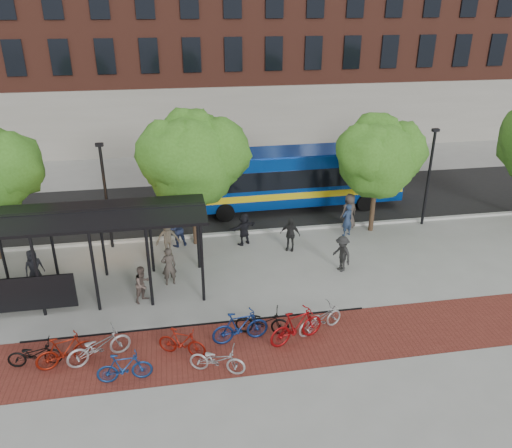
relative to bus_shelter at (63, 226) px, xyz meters
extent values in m
plane|color=#9E9E99|center=(8.13, 0.48, -3.00)|extent=(160.00, 160.00, 0.00)
cube|color=black|center=(8.13, 8.48, -2.99)|extent=(160.00, 8.00, 0.01)
cube|color=#B7B7B2|center=(8.13, 4.48, -2.94)|extent=(160.00, 0.25, 0.12)
cube|color=maroon|center=(6.13, -4.52, -3.00)|extent=(24.00, 3.00, 0.01)
cube|color=black|center=(4.83, -3.62, -3.00)|extent=(12.00, 0.05, 0.95)
cube|color=brown|center=(18.13, 26.48, 7.00)|extent=(55.00, 14.00, 20.00)
cylinder|color=black|center=(-2.87, 1.33, -1.35)|extent=(0.12, 0.12, 3.30)
cylinder|color=black|center=(-0.87, -1.37, -1.35)|extent=(0.12, 0.12, 3.30)
cylinder|color=black|center=(-0.87, 1.33, -1.35)|extent=(0.12, 0.12, 3.30)
cylinder|color=black|center=(1.13, -1.37, -1.35)|extent=(0.12, 0.12, 3.30)
cylinder|color=black|center=(1.13, 1.33, -1.35)|extent=(0.12, 0.12, 3.30)
cylinder|color=black|center=(3.13, -1.37, -1.35)|extent=(0.12, 0.12, 3.30)
cylinder|color=black|center=(3.13, 1.33, -1.35)|extent=(0.12, 0.12, 3.30)
cylinder|color=black|center=(5.13, -1.37, -1.35)|extent=(0.12, 0.12, 3.30)
cylinder|color=black|center=(5.13, 1.33, -1.35)|extent=(0.12, 0.12, 3.30)
cube|color=black|center=(-1.87, -1.42, -2.00)|extent=(4.50, 0.08, 1.40)
cube|color=black|center=(0.13, -0.72, 0.45)|extent=(10.60, 1.65, 0.29)
cube|color=black|center=(0.13, 0.68, 0.45)|extent=(10.60, 1.65, 0.29)
cube|color=black|center=(0.13, 1.38, 0.05)|extent=(9.00, 0.10, 0.40)
cube|color=black|center=(1.13, 1.43, -0.60)|extent=(2.40, 0.12, 0.70)
cube|color=#FF7200|center=(1.13, 1.51, -0.60)|extent=(2.20, 0.02, 0.55)
sphere|color=#376A1C|center=(-2.87, 3.98, 1.28)|extent=(3.20, 3.20, 3.20)
cylinder|color=#382619|center=(5.13, 3.78, -1.74)|extent=(0.24, 0.24, 2.52)
sphere|color=#376A1C|center=(5.13, 3.78, 1.20)|extent=(4.20, 4.20, 4.20)
sphere|color=#376A1C|center=(6.18, 3.98, 1.50)|extent=(3.36, 3.36, 3.36)
sphere|color=#376A1C|center=(4.29, 3.48, 1.60)|extent=(3.15, 3.15, 3.15)
sphere|color=#376A1C|center=(5.23, 4.18, 2.00)|extent=(2.94, 2.94, 2.94)
cylinder|color=#382619|center=(14.13, 3.78, -1.86)|extent=(0.24, 0.24, 2.27)
sphere|color=#376A1C|center=(14.13, 3.78, 0.80)|extent=(3.80, 3.80, 3.80)
sphere|color=#376A1C|center=(15.08, 3.98, 1.10)|extent=(3.04, 3.04, 3.04)
sphere|color=#376A1C|center=(13.37, 3.48, 1.20)|extent=(2.85, 2.85, 2.85)
sphere|color=#376A1C|center=(14.23, 4.18, 1.60)|extent=(2.66, 2.66, 2.66)
cylinder|color=black|center=(1.13, 4.08, -0.50)|extent=(0.14, 0.14, 5.00)
cube|color=black|center=(1.13, 4.08, 2.05)|extent=(0.35, 0.20, 0.15)
cylinder|color=black|center=(17.13, 4.08, -0.50)|extent=(0.14, 0.14, 5.00)
cube|color=black|center=(17.13, 4.08, 2.05)|extent=(0.35, 0.20, 0.15)
cube|color=navy|center=(10.80, 7.59, -1.12)|extent=(12.42, 2.89, 2.84)
cube|color=black|center=(10.80, 7.59, -0.89)|extent=(12.17, 2.93, 1.03)
cube|color=yellow|center=(10.80, 7.59, -1.81)|extent=(12.29, 2.94, 0.36)
cube|color=navy|center=(10.80, 7.59, 0.25)|extent=(12.16, 2.62, 0.19)
cylinder|color=black|center=(6.86, 6.18, -2.50)|extent=(0.99, 0.31, 0.99)
cylinder|color=black|center=(6.81, 8.86, -2.50)|extent=(0.99, 0.31, 0.99)
cylinder|color=black|center=(14.78, 6.32, -2.50)|extent=(0.99, 0.31, 0.99)
cylinder|color=black|center=(14.73, 9.00, -2.50)|extent=(0.99, 0.31, 0.99)
imported|color=black|center=(-0.54, -4.32, -2.55)|extent=(1.71, 0.60, 0.90)
imported|color=maroon|center=(0.44, -4.46, -2.44)|extent=(1.94, 1.11, 1.12)
imported|color=#9E9FA1|center=(1.48, -4.40, -2.45)|extent=(2.23, 1.49, 1.11)
imported|color=navy|center=(2.38, -5.56, -2.48)|extent=(1.73, 0.54, 1.03)
imported|color=maroon|center=(4.17, -4.60, -2.49)|extent=(1.74, 1.15, 1.02)
imported|color=#A0A0A2|center=(5.25, -5.64, -2.52)|extent=(1.94, 1.23, 0.96)
imported|color=navy|center=(6.19, -4.20, -2.40)|extent=(2.06, 0.83, 1.21)
imported|color=black|center=(7.02, -3.88, -2.49)|extent=(2.03, 1.15, 1.01)
imported|color=maroon|center=(8.10, -4.54, -2.37)|extent=(2.18, 1.26, 1.26)
imported|color=#AEAEB1|center=(9.08, -4.09, -2.50)|extent=(2.00, 1.34, 0.99)
imported|color=black|center=(-1.70, 1.08, -2.22)|extent=(0.91, 0.83, 1.56)
imported|color=#403933|center=(3.83, 0.09, -2.15)|extent=(0.68, 0.52, 1.70)
imported|color=#1F2848|center=(4.25, 3.67, -2.10)|extent=(1.04, 0.91, 1.79)
imported|color=brown|center=(3.81, 2.75, -2.12)|extent=(1.21, 0.79, 1.76)
imported|color=black|center=(9.49, 2.32, -2.18)|extent=(1.03, 0.79, 1.63)
imported|color=black|center=(7.44, 3.30, -2.18)|extent=(1.58, 1.14, 1.65)
imported|color=#453C37|center=(13.09, 4.28, -2.06)|extent=(1.05, 0.84, 1.87)
imported|color=navy|center=(12.68, 3.40, -2.15)|extent=(0.72, 0.60, 1.70)
imported|color=brown|center=(2.80, -1.02, -2.24)|extent=(0.93, 0.93, 1.52)
imported|color=#242424|center=(11.25, 0.00, -2.18)|extent=(0.94, 1.21, 1.65)
camera|label=1|loc=(4.32, -18.31, 7.87)|focal=35.00mm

